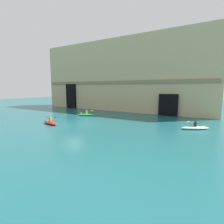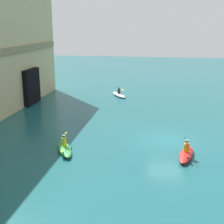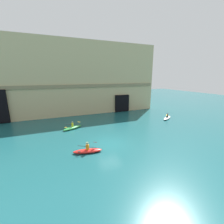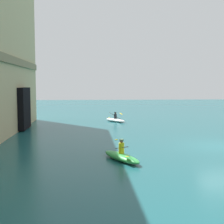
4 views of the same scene
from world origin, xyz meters
name	(u,v)px [view 4 (image 4 of 4)]	position (x,y,z in m)	size (l,w,h in m)	color
ground_plane	(219,146)	(0.00, 0.00, 0.00)	(120.00, 120.00, 0.00)	#195156
kayak_green	(121,156)	(-3.20, 6.53, 0.22)	(3.07, 2.04, 1.11)	green
kayak_white	(115,120)	(13.39, 5.43, 0.20)	(3.04, 2.28, 1.01)	white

